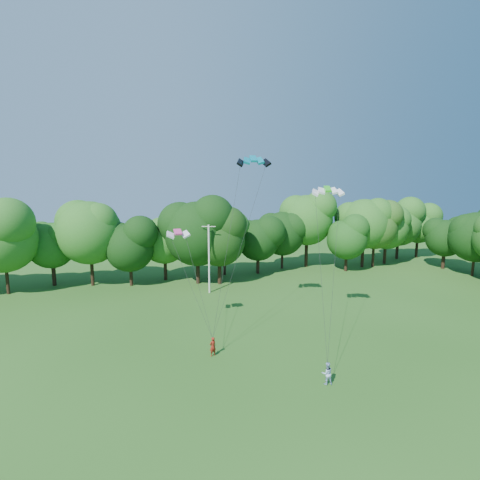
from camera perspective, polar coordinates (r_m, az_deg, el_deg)
name	(u,v)px	position (r m, az deg, el deg)	size (l,w,h in m)	color
ground	(274,445)	(23.20, 5.18, -28.73)	(160.00, 160.00, 0.00)	#1F4F15
utility_pole	(209,258)	(47.62, -4.75, -2.80)	(1.65, 0.77, 8.79)	silver
kite_flyer_left	(213,347)	(31.86, -4.18, -15.89)	(0.58, 0.38, 1.60)	maroon
kite_flyer_right	(327,373)	(28.58, 13.12, -19.17)	(0.78, 0.61, 1.61)	#A7C2E8
kite_teal	(253,159)	(36.42, 2.04, 12.26)	(3.29, 1.98, 0.73)	#047289
kite_green	(328,189)	(34.95, 13.20, 7.58)	(2.98, 2.09, 0.58)	green
kite_pink	(178,232)	(34.25, -9.46, 1.22)	(2.06, 1.02, 0.48)	#D73B86
tree_back_center	(219,234)	(51.24, -3.18, 0.99)	(7.80, 7.80, 11.35)	black
tree_back_east	(375,224)	(65.53, 19.86, 2.25)	(7.86, 7.86, 11.43)	#372216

